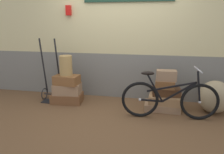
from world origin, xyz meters
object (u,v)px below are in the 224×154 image
at_px(suitcase_5, 166,91).
at_px(bicycle, 169,99).
at_px(suitcase_1, 67,89).
at_px(suitcase_3, 162,106).
at_px(suitcase_2, 67,80).
at_px(suitcase_4, 165,99).
at_px(suitcase_0, 67,98).
at_px(suitcase_6, 165,84).
at_px(wicker_basket, 66,65).
at_px(burlap_sack, 215,97).
at_px(luggage_trolley, 52,85).
at_px(suitcase_7, 166,75).

xyz_separation_m(suitcase_5, bicycle, (0.03, -0.38, -0.01)).
relative_size(suitcase_1, suitcase_5, 1.05).
height_order(suitcase_3, bicycle, bicycle).
relative_size(suitcase_2, suitcase_4, 0.80).
relative_size(suitcase_3, suitcase_4, 1.09).
height_order(suitcase_0, suitcase_1, suitcase_1).
bearing_deg(suitcase_0, suitcase_6, -5.75).
distance_m(suitcase_1, suitcase_2, 0.20).
distance_m(suitcase_6, bicycle, 0.38).
relative_size(suitcase_5, wicker_basket, 1.29).
distance_m(suitcase_3, suitcase_4, 0.15).
bearing_deg(burlap_sack, suitcase_3, -177.82).
height_order(suitcase_2, luggage_trolley, luggage_trolley).
bearing_deg(suitcase_7, suitcase_4, 61.38).
bearing_deg(suitcase_6, suitcase_4, 56.20).
xyz_separation_m(suitcase_7, wicker_basket, (-1.93, 0.01, 0.10)).
height_order(suitcase_1, luggage_trolley, luggage_trolley).
height_order(suitcase_5, wicker_basket, wicker_basket).
bearing_deg(suitcase_7, suitcase_5, 62.52).
xyz_separation_m(suitcase_2, burlap_sack, (2.79, 0.06, -0.19)).
height_order(suitcase_2, wicker_basket, wicker_basket).
distance_m(suitcase_6, suitcase_7, 0.17).
bearing_deg(suitcase_3, bicycle, -75.47).
xyz_separation_m(suitcase_2, suitcase_7, (1.92, 0.01, 0.18)).
relative_size(suitcase_4, bicycle, 0.37).
relative_size(suitcase_3, bicycle, 0.40).
bearing_deg(burlap_sack, luggage_trolley, 179.69).
height_order(suitcase_1, wicker_basket, wicker_basket).
relative_size(suitcase_0, suitcase_7, 1.71).
height_order(suitcase_1, suitcase_7, suitcase_7).
bearing_deg(suitcase_2, burlap_sack, 5.41).
bearing_deg(burlap_sack, suitcase_4, -178.19).
xyz_separation_m(suitcase_5, suitcase_7, (-0.02, -0.03, 0.31)).
relative_size(suitcase_4, wicker_basket, 1.53).
bearing_deg(suitcase_5, suitcase_2, 176.93).
relative_size(suitcase_4, suitcase_6, 1.73).
relative_size(luggage_trolley, burlap_sack, 2.16).
height_order(suitcase_0, suitcase_2, suitcase_2).
bearing_deg(suitcase_1, wicker_basket, -103.61).
distance_m(suitcase_1, suitcase_3, 1.90).
bearing_deg(suitcase_4, wicker_basket, -175.61).
bearing_deg(bicycle, suitcase_0, 169.71).
distance_m(suitcase_1, suitcase_5, 1.95).
bearing_deg(suitcase_1, suitcase_2, -81.55).
height_order(wicker_basket, bicycle, wicker_basket).
xyz_separation_m(suitcase_0, suitcase_4, (1.95, 0.01, 0.11)).
relative_size(suitcase_5, burlap_sack, 0.84).
distance_m(suitcase_3, suitcase_5, 0.30).
xyz_separation_m(suitcase_1, burlap_sack, (2.80, 0.03, 0.01)).
relative_size(suitcase_0, luggage_trolley, 0.47).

